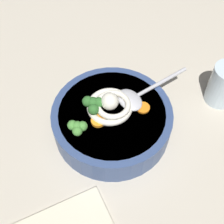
% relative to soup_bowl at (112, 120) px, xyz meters
% --- Properties ---
extents(table_slab, '(1.25, 1.25, 0.04)m').
position_rel_soup_bowl_xyz_m(table_slab, '(0.04, -0.01, -0.05)').
color(table_slab, '#BCB29E').
rests_on(table_slab, ground).
extents(soup_bowl, '(0.24, 0.24, 0.06)m').
position_rel_soup_bowl_xyz_m(soup_bowl, '(0.00, 0.00, 0.00)').
color(soup_bowl, '#334775').
rests_on(soup_bowl, table_slab).
extents(noodle_pile, '(0.10, 0.10, 0.04)m').
position_rel_soup_bowl_xyz_m(noodle_pile, '(-0.00, 0.01, 0.04)').
color(noodle_pile, silver).
rests_on(noodle_pile, soup_bowl).
extents(soup_spoon, '(0.17, 0.11, 0.02)m').
position_rel_soup_bowl_xyz_m(soup_spoon, '(0.05, 0.03, 0.04)').
color(soup_spoon, '#B7B7BC').
rests_on(soup_spoon, soup_bowl).
extents(broccoli_floret_front, '(0.04, 0.03, 0.03)m').
position_rel_soup_bowl_xyz_m(broccoli_floret_front, '(-0.07, -0.04, 0.05)').
color(broccoli_floret_front, '#7A9E60').
rests_on(broccoli_floret_front, soup_bowl).
extents(broccoli_floret_rear, '(0.04, 0.04, 0.03)m').
position_rel_soup_bowl_xyz_m(broccoli_floret_rear, '(-0.04, 0.01, 0.05)').
color(broccoli_floret_rear, '#7A9E60').
rests_on(broccoli_floret_rear, soup_bowl).
extents(carrot_slice_near_spoon, '(0.03, 0.03, 0.01)m').
position_rel_soup_bowl_xyz_m(carrot_slice_near_spoon, '(-0.03, -0.02, 0.03)').
color(carrot_slice_near_spoon, orange).
rests_on(carrot_slice_near_spoon, soup_bowl).
extents(carrot_slice_left, '(0.03, 0.03, 0.00)m').
position_rel_soup_bowl_xyz_m(carrot_slice_left, '(0.06, 0.00, 0.03)').
color(carrot_slice_left, orange).
rests_on(carrot_slice_left, soup_bowl).
extents(carrot_slice_extra_a, '(0.03, 0.03, 0.01)m').
position_rel_soup_bowl_xyz_m(carrot_slice_extra_a, '(0.01, 0.04, 0.03)').
color(carrot_slice_extra_a, orange).
rests_on(carrot_slice_extra_a, soup_bowl).
extents(drinking_glass, '(0.07, 0.07, 0.10)m').
position_rel_soup_bowl_xyz_m(drinking_glass, '(0.25, 0.06, 0.02)').
color(drinking_glass, silver).
rests_on(drinking_glass, table_slab).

